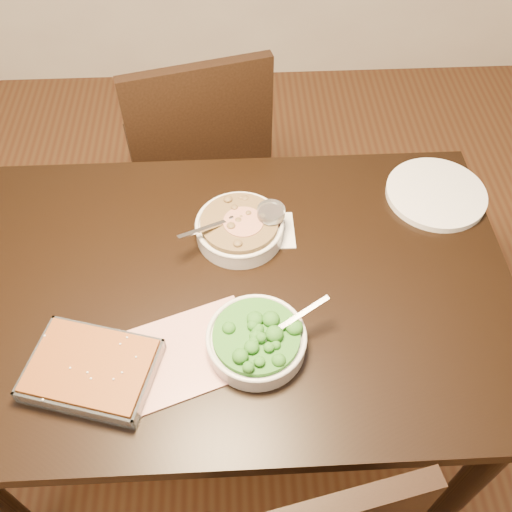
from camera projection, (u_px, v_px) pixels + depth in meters
ground at (237, 409)px, 1.98m from camera, size 4.00×4.00×0.00m
table at (230, 305)px, 1.47m from camera, size 1.40×0.90×0.75m
magazine_a at (190, 352)px, 1.27m from camera, size 0.34×0.29×0.01m
coaster at (271, 231)px, 1.50m from camera, size 0.12×0.12×0.00m
stew_bowl at (239, 228)px, 1.46m from camera, size 0.23×0.23×0.09m
broccoli_bowl at (256, 340)px, 1.26m from camera, size 0.24×0.22×0.09m
baking_dish at (92, 370)px, 1.22m from camera, size 0.31×0.26×0.05m
wine_tumbler at (271, 220)px, 1.46m from camera, size 0.07×0.07×0.08m
dinner_plate at (436, 194)px, 1.57m from camera, size 0.27×0.27×0.02m
chair_far at (197, 154)px, 2.00m from camera, size 0.55×0.55×0.97m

